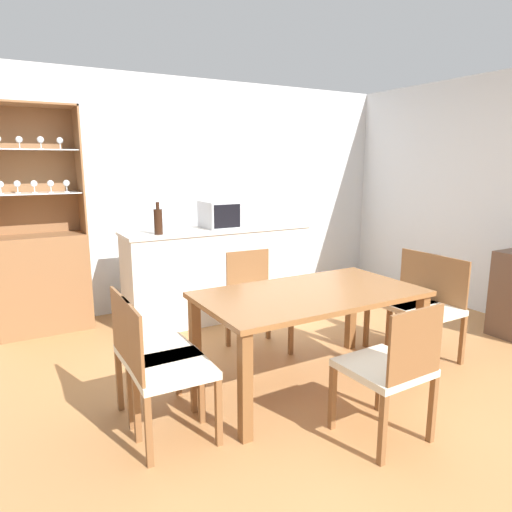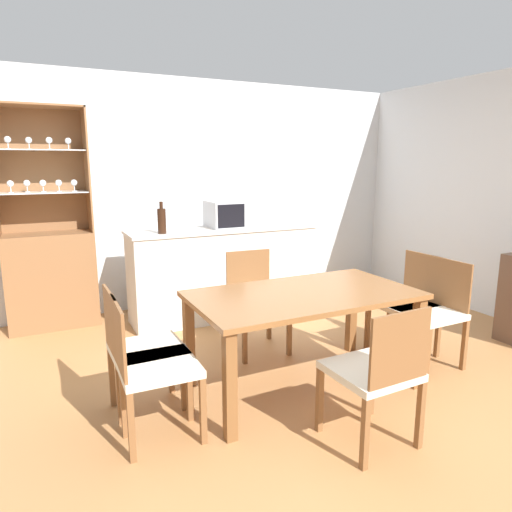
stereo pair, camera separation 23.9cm
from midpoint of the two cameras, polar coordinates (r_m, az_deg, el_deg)
The scene contains 13 objects.
ground_plane at distance 3.48m, azimuth 8.19°, elevation -16.48°, with size 18.00×18.00×0.00m, color #B27A47.
wall_back at distance 5.40m, azimuth -8.91°, elevation 7.68°, with size 6.80×0.06×2.55m.
kitchen_counter at distance 4.88m, azimuth -5.98°, elevation -2.07°, with size 2.00×0.53×0.96m.
display_cabinet at distance 4.92m, azimuth -26.46°, elevation -1.34°, with size 0.83×0.39×2.16m.
dining_table at distance 3.32m, azimuth 4.70°, elevation -6.02°, with size 1.60×0.88×0.72m.
dining_chair_head_near at distance 2.82m, azimuth 13.94°, elevation -13.53°, with size 0.46×0.46×0.86m.
dining_chair_head_far at distance 4.01m, azimuth -1.67°, elevation -5.51°, with size 0.47×0.47×0.86m.
dining_chair_side_right_near at distance 4.01m, azimuth 19.41°, elevation -6.17°, with size 0.46×0.46×0.86m.
dining_chair_side_left_near at distance 2.81m, azimuth -13.86°, elevation -13.54°, with size 0.46×0.46×0.86m.
dining_chair_side_left_far at distance 3.05m, azimuth -15.26°, elevation -11.60°, with size 0.46×0.46×0.86m.
dining_chair_side_right_far at distance 4.18m, azimuth 16.65°, elevation -5.28°, with size 0.47×0.47×0.86m.
microwave at distance 4.83m, azimuth -5.39°, elevation 5.24°, with size 0.46×0.39×0.28m.
wine_bottle at distance 4.43m, azimuth -13.65°, elevation 4.26°, with size 0.08×0.08×0.31m.
Camera 1 is at (-2.02, -2.35, 1.63)m, focal length 32.00 mm.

